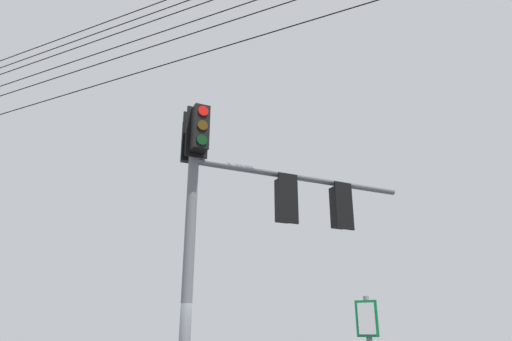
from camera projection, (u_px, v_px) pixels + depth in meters
name	position (u px, v px, depth m)	size (l,w,h in m)	color
signal_mast_assembly	(244.00, 203.00, 8.74)	(4.25, 3.56, 6.21)	slate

